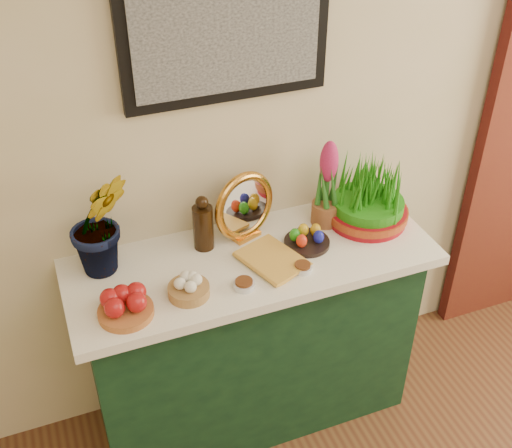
{
  "coord_description": "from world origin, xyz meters",
  "views": [
    {
      "loc": [
        -1.02,
        0.22,
        2.39
      ],
      "look_at": [
        -0.35,
        1.95,
        1.07
      ],
      "focal_mm": 45.0,
      "sensor_mm": 36.0,
      "label": 1
    }
  ],
  "objects": [
    {
      "name": "hyacinth_green",
      "position": [
        -0.87,
        2.13,
        1.16
      ],
      "size": [
        0.28,
        0.24,
        0.54
      ],
      "primitive_type": "imported",
      "rotation": [
        0.0,
        0.0,
        0.03
      ],
      "color": "#2A6F22",
      "rests_on": "tablecloth"
    },
    {
      "name": "egg_plate",
      "position": [
        -0.13,
        1.99,
        0.92
      ],
      "size": [
        0.23,
        0.23,
        0.07
      ],
      "color": "black",
      "rests_on": "tablecloth"
    },
    {
      "name": "tablecloth",
      "position": [
        -0.35,
        2.0,
        0.87
      ],
      "size": [
        1.4,
        0.55,
        0.04
      ],
      "primitive_type": "cube",
      "color": "white",
      "rests_on": "sideboard"
    },
    {
      "name": "sideboard",
      "position": [
        -0.35,
        2.0,
        0.42
      ],
      "size": [
        1.3,
        0.45,
        0.85
      ],
      "primitive_type": "cube",
      "color": "#163C1F",
      "rests_on": "ground"
    },
    {
      "name": "apple_bowl",
      "position": [
        -0.86,
        1.86,
        0.93
      ],
      "size": [
        0.25,
        0.25,
        0.1
      ],
      "color": "#A95E2B",
      "rests_on": "tablecloth"
    },
    {
      "name": "mirror",
      "position": [
        -0.33,
        2.14,
        1.02
      ],
      "size": [
        0.28,
        0.15,
        0.28
      ],
      "color": "gold",
      "rests_on": "tablecloth"
    },
    {
      "name": "spice_dish_right",
      "position": [
        -0.21,
        1.86,
        0.9
      ],
      "size": [
        0.07,
        0.07,
        0.03
      ],
      "color": "silver",
      "rests_on": "tablecloth"
    },
    {
      "name": "vinegar_cruet",
      "position": [
        -0.5,
        2.12,
        0.99
      ],
      "size": [
        0.08,
        0.08,
        0.23
      ],
      "color": "black",
      "rests_on": "tablecloth"
    },
    {
      "name": "spice_dish_left",
      "position": [
        -0.44,
        1.85,
        0.9
      ],
      "size": [
        0.08,
        0.08,
        0.03
      ],
      "color": "silver",
      "rests_on": "tablecloth"
    },
    {
      "name": "hyacinth_pink",
      "position": [
        0.0,
        2.1,
        1.06
      ],
      "size": [
        0.11,
        0.11,
        0.37
      ],
      "color": "brown",
      "rests_on": "tablecloth"
    },
    {
      "name": "book",
      "position": [
        -0.38,
        1.91,
        0.91
      ],
      "size": [
        0.24,
        0.28,
        0.03
      ],
      "primitive_type": "imported",
      "rotation": [
        0.0,
        0.0,
        0.34
      ],
      "color": "gold",
      "rests_on": "tablecloth"
    },
    {
      "name": "wheatgrass_sabzeh",
      "position": [
        0.17,
        2.05,
        1.01
      ],
      "size": [
        0.33,
        0.33,
        0.27
      ],
      "color": "maroon",
      "rests_on": "tablecloth"
    },
    {
      "name": "garlic_basket",
      "position": [
        -0.64,
        1.88,
        0.92
      ],
      "size": [
        0.15,
        0.15,
        0.08
      ],
      "color": "#AD8145",
      "rests_on": "tablecloth"
    }
  ]
}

